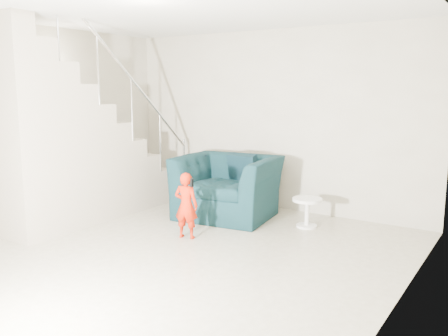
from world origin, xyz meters
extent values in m
plane|color=gray|center=(0.00, 0.00, 0.00)|extent=(5.50, 5.50, 0.00)
plane|color=silver|center=(0.00, 0.00, 2.70)|extent=(5.50, 5.50, 0.00)
plane|color=#A19783|center=(0.00, 2.75, 1.35)|extent=(5.00, 0.00, 5.00)
plane|color=#A19783|center=(-2.50, 0.00, 1.35)|extent=(0.00, 5.50, 5.50)
plane|color=#A19783|center=(2.50, 0.00, 1.35)|extent=(0.00, 5.50, 5.50)
imported|color=black|center=(-0.26, 1.92, 0.44)|extent=(1.49, 1.34, 0.87)
imported|color=#B01605|center=(-0.14, 0.79, 0.41)|extent=(0.34, 0.26, 0.83)
cylinder|color=white|center=(0.93, 2.04, 0.38)|extent=(0.40, 0.40, 0.04)
cylinder|color=white|center=(0.93, 2.04, 0.18)|extent=(0.06, 0.06, 0.36)
cylinder|color=white|center=(0.93, 2.04, 0.01)|extent=(0.28, 0.28, 0.03)
cube|color=#ADA089|center=(-2.00, 2.35, 0.14)|extent=(1.00, 0.30, 0.27)
cube|color=#ADA089|center=(-2.00, 2.05, 0.27)|extent=(1.00, 0.30, 0.54)
cube|color=#ADA089|center=(-2.00, 1.75, 0.41)|extent=(1.00, 0.30, 0.81)
cube|color=#ADA089|center=(-2.00, 1.45, 0.54)|extent=(1.00, 0.30, 1.08)
cube|color=#ADA089|center=(-2.00, 1.15, 0.68)|extent=(1.00, 0.30, 1.35)
cube|color=#ADA089|center=(-2.00, 0.85, 0.81)|extent=(1.00, 0.30, 1.62)
cube|color=#ADA089|center=(-2.00, 0.55, 0.95)|extent=(1.00, 0.30, 1.89)
cube|color=#ADA089|center=(-2.00, 0.25, 1.08)|extent=(1.00, 0.30, 2.16)
cube|color=#ADA089|center=(-2.00, -0.05, 1.22)|extent=(1.00, 0.30, 2.43)
cube|color=#ADA089|center=(-2.00, -0.35, 1.35)|extent=(1.00, 0.30, 2.70)
cylinder|color=silver|center=(-1.50, 1.00, 2.25)|extent=(0.04, 3.03, 2.73)
cylinder|color=silver|center=(-1.50, 2.50, 0.50)|extent=(0.04, 0.04, 1.00)
cube|color=black|center=(-0.16, 2.18, 0.68)|extent=(0.44, 0.21, 0.44)
cube|color=black|center=(-0.80, 1.86, 0.55)|extent=(0.05, 0.51, 0.57)
cube|color=black|center=(-0.01, 0.74, 0.72)|extent=(0.03, 0.05, 0.10)
camera|label=1|loc=(3.36, -3.70, 1.85)|focal=38.00mm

